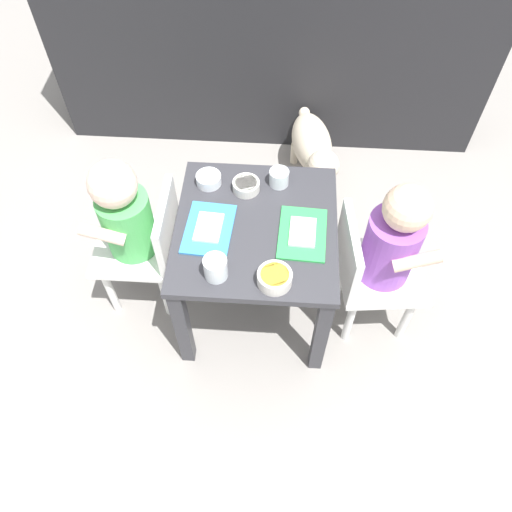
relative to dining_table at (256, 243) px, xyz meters
name	(u,v)px	position (x,y,z in m)	size (l,w,h in m)	color
ground_plane	(256,301)	(0.00, 0.00, -0.37)	(7.00, 7.00, 0.00)	gray
kitchen_cabinet_back	(272,27)	(0.00, 1.06, 0.13)	(1.91, 0.33, 1.01)	#232326
dining_table	(256,243)	(0.00, 0.00, 0.00)	(0.51, 0.54, 0.46)	#333338
seated_child_left	(130,220)	(-0.42, 0.03, 0.04)	(0.28, 0.28, 0.66)	white
seated_child_right	(388,246)	(0.42, -0.02, 0.05)	(0.31, 0.31, 0.67)	white
dog	(314,148)	(0.21, 0.67, -0.18)	(0.23, 0.44, 0.30)	beige
food_tray_left	(209,228)	(-0.14, -0.03, 0.10)	(0.16, 0.22, 0.02)	#388CD8
food_tray_right	(302,233)	(0.14, -0.03, 0.10)	(0.16, 0.21, 0.02)	green
water_cup_left	(279,178)	(0.06, 0.19, 0.11)	(0.06, 0.06, 0.06)	white
water_cup_right	(216,269)	(-0.10, -0.19, 0.12)	(0.07, 0.07, 0.07)	white
cereal_bowl_left_side	(209,179)	(-0.17, 0.17, 0.11)	(0.08, 0.08, 0.03)	white
veggie_bowl_near	(275,278)	(0.07, -0.21, 0.11)	(0.10, 0.10, 0.04)	silver
veggie_bowl_far	(246,186)	(-0.04, 0.15, 0.11)	(0.09, 0.09, 0.03)	silver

